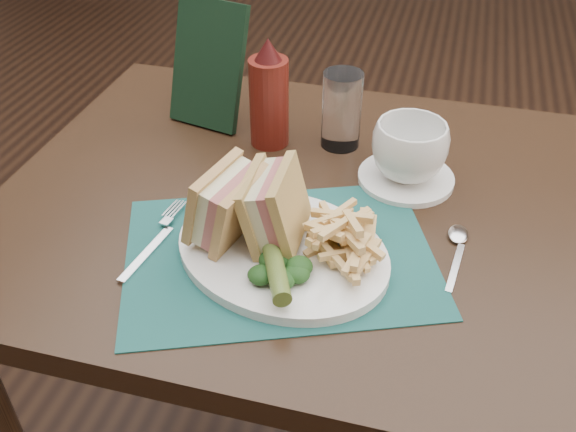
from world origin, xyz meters
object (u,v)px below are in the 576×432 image
Objects in this scene: saucer at (406,178)px; check_presenter at (208,65)px; table_main at (295,357)px; ketchup_bottle at (269,93)px; plate at (282,251)px; sandwich_half_a at (213,199)px; sandwich_half_b at (259,203)px; placemat at (280,255)px; drinking_glass at (342,110)px; coffee_cup at (409,151)px.

check_presenter reaches higher than saucer.
table_main is 0.50m from ketchup_bottle.
table_main is 0.41m from plate.
saucer is at bearing 78.34° from plate.
sandwich_half_a is 0.99× the size of sandwich_half_b.
drinking_glass is at bearing 85.91° from placemat.
sandwich_half_b is at bearing 19.23° from sandwich_half_a.
sandwich_half_b is (-0.04, 0.02, 0.06)m from plate.
drinking_glass is at bearing 145.85° from saucer.
plate is 0.12m from sandwich_half_a.
ketchup_bottle is at bearing 166.36° from saucer.
table_main is at bearing 80.92° from sandwich_half_b.
placemat is 1.90× the size of check_presenter.
check_presenter reaches higher than drinking_glass.
placemat is at bearing -94.09° from drinking_glass.
sandwich_half_b reaches higher than plate.
plate is at bearing -43.79° from check_presenter.
plate is at bearing -9.69° from placemat.
plate is 2.00× the size of saucer.
table_main is at bearing 117.01° from plate.
saucer is at bearing -4.38° from check_presenter.
sandwich_half_a is (-0.09, 0.01, 0.07)m from placemat.
sandwich_half_b is at bearing -100.29° from drinking_glass.
coffee_cup is 0.62× the size of ketchup_bottle.
drinking_glass reaches higher than sandwich_half_b.
plate is at bearing -93.33° from drinking_glass.
coffee_cup is (0.16, 0.08, 0.43)m from table_main.
coffee_cup is at bearing 0.00° from saucer.
check_presenter is (-0.19, 0.32, 0.03)m from sandwich_half_b.
drinking_glass is (0.05, 0.29, -0.01)m from sandwich_half_b.
plate is at bearing -121.83° from saucer.
coffee_cup reaches higher than table_main.
plate is 0.26m from saucer.
placemat is 2.21× the size of ketchup_bottle.
plate reaches higher than table_main.
sandwich_half_b is (-0.03, 0.01, 0.07)m from placemat.
sandwich_half_a is at bearing -164.99° from plate.
placemat is 1.37× the size of plate.
sandwich_half_a is 0.72× the size of saucer.
saucer is at bearing 55.71° from sandwich_half_a.
check_presenter is (-0.22, 0.33, 0.10)m from plate.
plate is 0.31m from drinking_glass.
sandwich_half_a is at bearing -120.97° from table_main.
drinking_glass is (-0.12, 0.08, 0.06)m from saucer.
drinking_glass is at bearing 5.97° from check_presenter.
table_main is 3.00× the size of plate.
ketchup_bottle is at bearing -168.23° from drinking_glass.
plate is 2.60× the size of coffee_cup.
plate is 1.38× the size of check_presenter.
coffee_cup is 0.89× the size of drinking_glass.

